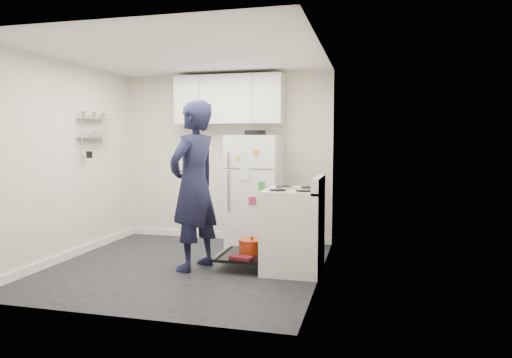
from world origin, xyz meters
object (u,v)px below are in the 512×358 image
(person, at_px, (194,186))
(refrigerator, at_px, (255,191))
(electric_range, at_px, (292,231))
(open_oven_door, at_px, (248,250))

(person, bearing_deg, refrigerator, -178.03)
(electric_range, distance_m, open_oven_door, 0.61)
(electric_range, height_order, refrigerator, refrigerator)
(electric_range, bearing_deg, refrigerator, 123.36)
(open_oven_door, bearing_deg, electric_range, -3.45)
(refrigerator, bearing_deg, person, -107.24)
(electric_range, xyz_separation_m, open_oven_door, (-0.55, 0.03, -0.27))
(electric_range, bearing_deg, open_oven_door, 176.55)
(open_oven_door, relative_size, refrigerator, 0.43)
(open_oven_door, bearing_deg, person, -157.80)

